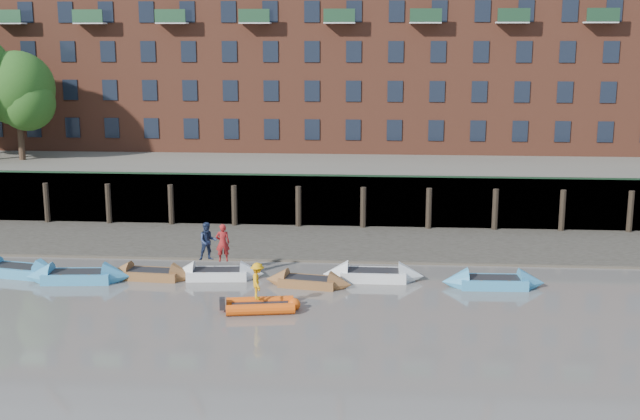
# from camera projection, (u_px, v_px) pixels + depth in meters

# --- Properties ---
(ground) EXTENTS (220.00, 220.00, 0.00)m
(ground) POSITION_uv_depth(u_px,v_px,m) (293.00, 368.00, 28.34)
(ground) COLOR #655F58
(ground) RESTS_ON ground
(foreshore) EXTENTS (110.00, 8.00, 0.50)m
(foreshore) POSITION_uv_depth(u_px,v_px,m) (327.00, 243.00, 45.90)
(foreshore) COLOR #3D382F
(foreshore) RESTS_ON ground
(mud_band) EXTENTS (110.00, 1.60, 0.10)m
(mud_band) POSITION_uv_depth(u_px,v_px,m) (322.00, 259.00, 42.58)
(mud_band) COLOR #4C4336
(mud_band) RESTS_ON ground
(river_wall) EXTENTS (110.00, 1.23, 3.30)m
(river_wall) POSITION_uv_depth(u_px,v_px,m) (331.00, 201.00, 49.84)
(river_wall) COLOR #2D2A26
(river_wall) RESTS_ON ground
(bank_terrace) EXTENTS (110.00, 28.00, 3.20)m
(bank_terrace) POSITION_uv_depth(u_px,v_px,m) (342.00, 167.00, 63.13)
(bank_terrace) COLOR #5E594D
(bank_terrace) RESTS_ON ground
(apartment_terrace) EXTENTS (80.60, 15.56, 20.98)m
(apartment_terrace) POSITION_uv_depth(u_px,v_px,m) (343.00, 21.00, 61.79)
(apartment_terrace) COLOR brown
(apartment_terrace) RESTS_ON bank_terrace
(rowboat_0) EXTENTS (5.03, 2.32, 1.41)m
(rowboat_0) POSITION_uv_depth(u_px,v_px,m) (18.00, 271.00, 39.51)
(rowboat_0) COLOR teal
(rowboat_0) RESTS_ON ground
(rowboat_1) EXTENTS (5.13, 1.92, 1.45)m
(rowboat_1) POSITION_uv_depth(u_px,v_px,m) (78.00, 276.00, 38.49)
(rowboat_1) COLOR teal
(rowboat_1) RESTS_ON ground
(rowboat_2) EXTENTS (4.43, 1.61, 1.26)m
(rowboat_2) POSITION_uv_depth(u_px,v_px,m) (152.00, 274.00, 38.98)
(rowboat_2) COLOR brown
(rowboat_2) RESTS_ON ground
(rowboat_3) EXTENTS (4.62, 1.73, 1.31)m
(rowboat_3) POSITION_uv_depth(u_px,v_px,m) (218.00, 274.00, 39.00)
(rowboat_3) COLOR silver
(rowboat_3) RESTS_ON ground
(rowboat_4) EXTENTS (4.32, 1.90, 1.21)m
(rowboat_4) POSITION_uv_depth(u_px,v_px,m) (308.00, 282.00, 37.77)
(rowboat_4) COLOR brown
(rowboat_4) RESTS_ON ground
(rowboat_5) EXTENTS (4.89, 1.42, 1.42)m
(rowboat_5) POSITION_uv_depth(u_px,v_px,m) (373.00, 275.00, 38.74)
(rowboat_5) COLOR silver
(rowboat_5) RESTS_ON ground
(rowboat_6) EXTENTS (4.82, 1.53, 1.39)m
(rowboat_6) POSITION_uv_depth(u_px,v_px,m) (493.00, 282.00, 37.61)
(rowboat_6) COLOR teal
(rowboat_6) RESTS_ON ground
(rib_tender) EXTENTS (3.27, 1.97, 0.55)m
(rib_tender) POSITION_uv_depth(u_px,v_px,m) (263.00, 305.00, 34.31)
(rib_tender) COLOR #E54E0C
(rib_tender) RESTS_ON ground
(person_rower_a) EXTENTS (0.76, 0.59, 1.86)m
(person_rower_a) POSITION_uv_depth(u_px,v_px,m) (223.00, 243.00, 38.63)
(person_rower_a) COLOR maroon
(person_rower_a) RESTS_ON rowboat_3
(person_rower_b) EXTENTS (1.11, 0.99, 1.88)m
(person_rower_b) POSITION_uv_depth(u_px,v_px,m) (208.00, 241.00, 38.86)
(person_rower_b) COLOR #19233F
(person_rower_b) RESTS_ON rowboat_3
(person_rib_crew) EXTENTS (0.79, 1.13, 1.59)m
(person_rib_crew) POSITION_uv_depth(u_px,v_px,m) (258.00, 281.00, 34.16)
(person_rib_crew) COLOR orange
(person_rib_crew) RESTS_ON rib_tender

